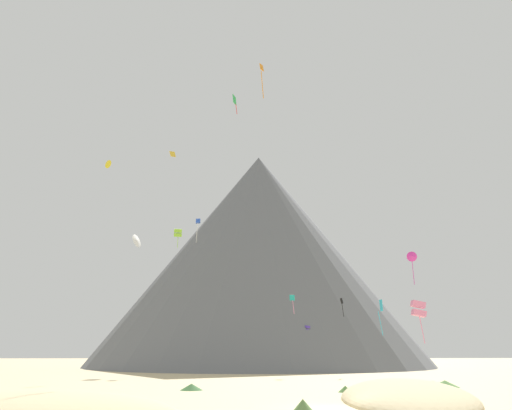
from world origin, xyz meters
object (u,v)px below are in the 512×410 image
bush_scatter_east (303,406)px  bush_mid_center (445,384)px  kite_orange_high (262,74)px  bush_near_right (447,389)px  bush_far_left (345,389)px  kite_cyan_low (381,309)px  kite_yellow_high (109,165)px  kite_white_mid (137,241)px  bush_low_patch (191,387)px  kite_lime_mid (178,233)px  kite_green_high (235,101)px  kite_black_low (342,304)px  kite_teal_low (292,300)px  kite_magenta_mid (412,257)px  kite_indigo_low (307,328)px  rock_massif (257,258)px  kite_pink_low (418,309)px  kite_blue_high (198,222)px  kite_gold_high (173,154)px  bush_near_left (381,393)px

bush_scatter_east → bush_mid_center: bearing=51.4°
kite_orange_high → bush_near_right: bearing=149.4°
bush_far_left → kite_cyan_low: size_ratio=0.26×
kite_yellow_high → kite_white_mid: bearing=-96.6°
bush_low_patch → bush_mid_center: size_ratio=0.75×
bush_low_patch → kite_lime_mid: kite_lime_mid is taller
bush_near_right → kite_cyan_low: size_ratio=0.48×
kite_yellow_high → kite_green_high: bearing=-144.6°
kite_cyan_low → kite_black_low: bearing=85.8°
kite_cyan_low → kite_green_high: bearing=135.9°
kite_teal_low → kite_white_mid: 24.15m
kite_yellow_high → kite_lime_mid: size_ratio=0.35×
kite_teal_low → kite_green_high: kite_green_high is taller
bush_near_right → kite_magenta_mid: 36.88m
kite_white_mid → kite_orange_high: bearing=-112.9°
kite_indigo_low → kite_cyan_low: 16.87m
kite_black_low → bush_far_left: bearing=17.9°
kite_cyan_low → kite_orange_high: size_ratio=1.04×
kite_black_low → bush_scatter_east: bearing=15.0°
rock_massif → kite_yellow_high: 53.95m
bush_scatter_east → kite_black_low: (11.82, 44.73, 9.58)m
kite_pink_low → kite_blue_high: 49.20m
rock_massif → kite_black_low: size_ratio=34.62×
rock_massif → kite_magenta_mid: size_ratio=18.43×
kite_blue_high → kite_cyan_low: 37.47m
bush_mid_center → kite_cyan_low: size_ratio=0.55×
kite_gold_high → kite_orange_high: kite_orange_high is taller
bush_low_patch → kite_magenta_mid: 44.58m
kite_yellow_high → kite_pink_low: bearing=-167.3°
bush_near_right → kite_orange_high: (-14.80, 10.60, 35.29)m
kite_green_high → kite_gold_high: kite_green_high is taller
kite_pink_low → kite_green_high: (-19.39, 15.08, 31.28)m
bush_low_patch → bush_near_left: (14.53, -9.11, 0.12)m
kite_pink_low → kite_cyan_low: bearing=3.4°
kite_white_mid → rock_massif: bearing=-1.0°
bush_scatter_east → bush_near_right: (13.88, 13.83, -0.07)m
rock_massif → kite_black_low: bearing=-75.6°
kite_cyan_low → bush_mid_center: bearing=-142.6°
bush_far_left → bush_near_left: bush_near_left is taller
bush_scatter_east → kite_blue_high: 66.14m
kite_orange_high → kite_black_low: bearing=-117.2°
kite_teal_low → kite_blue_high: bearing=31.4°
bush_mid_center → kite_black_low: 26.48m
bush_low_patch → bush_near_left: bush_near_left is taller
kite_gold_high → kite_pink_low: bearing=174.0°
kite_pink_low → kite_yellow_high: bearing=75.3°
bush_scatter_east → kite_gold_high: bearing=112.0°
bush_far_left → kite_pink_low: (9.58, 7.52, 7.28)m
kite_pink_low → kite_lime_mid: (-29.39, 36.87, 16.15)m
kite_orange_high → kite_indigo_low: bearing=-101.3°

